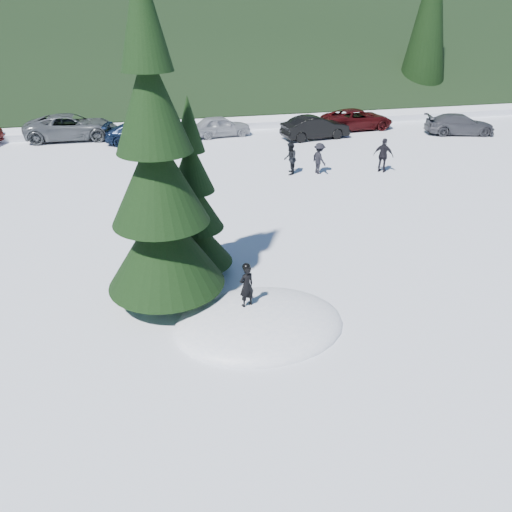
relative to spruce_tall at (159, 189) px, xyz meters
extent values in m
plane|color=white|center=(2.20, -1.80, -3.32)|extent=(200.00, 200.00, 0.00)
ellipsoid|color=white|center=(2.20, -1.80, -3.32)|extent=(4.48, 3.52, 0.96)
cylinder|color=#301F10|center=(0.00, 0.00, -2.62)|extent=(0.38, 0.38, 1.40)
cone|color=black|center=(0.00, 0.00, -1.53)|extent=(3.20, 3.20, 2.46)
cone|color=black|center=(0.00, 0.00, 0.33)|extent=(2.54, 2.54, 2.46)
cone|color=black|center=(0.00, 0.00, 2.19)|extent=(1.88, 1.88, 2.46)
cone|color=black|center=(0.00, 0.00, 4.05)|extent=(1.22, 1.22, 2.46)
cylinder|color=#301F10|center=(1.00, 1.40, -2.82)|extent=(0.26, 0.26, 1.00)
cone|color=black|center=(1.00, 1.40, -2.16)|extent=(2.20, 2.20, 1.52)
cone|color=black|center=(1.00, 1.40, -1.01)|extent=(1.75, 1.75, 1.52)
cone|color=black|center=(1.00, 1.40, 0.14)|extent=(1.29, 1.29, 1.52)
cone|color=black|center=(1.00, 1.40, 1.29)|extent=(0.84, 0.84, 1.52)
imported|color=black|center=(1.93, -1.51, -2.26)|extent=(0.50, 0.41, 1.16)
imported|color=black|center=(6.74, 10.36, -2.53)|extent=(0.82, 0.92, 1.57)
imported|color=black|center=(11.32, 9.64, -2.49)|extent=(1.00, 0.95, 1.67)
imported|color=black|center=(8.17, 10.15, -2.57)|extent=(0.77, 1.08, 1.51)
imported|color=#51565A|center=(-4.19, 20.20, -2.56)|extent=(5.54, 2.67, 1.52)
imported|color=#0D1932|center=(-0.07, 17.99, -2.70)|extent=(4.54, 2.64, 1.24)
imported|color=#96999F|center=(4.80, 18.85, -2.69)|extent=(3.87, 1.92, 1.27)
imported|color=black|center=(10.36, 16.87, -2.63)|extent=(4.34, 1.99, 1.38)
imported|color=#35090B|center=(13.95, 18.69, -2.66)|extent=(4.86, 2.49, 1.31)
imported|color=#414248|center=(19.71, 15.83, -2.70)|extent=(4.60, 2.79, 1.25)
camera|label=1|loc=(-0.42, -12.29, 4.22)|focal=35.00mm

